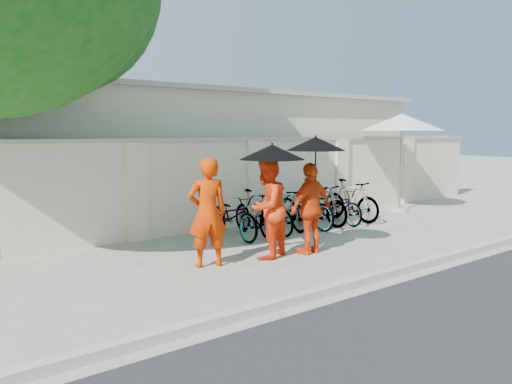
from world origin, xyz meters
TOP-DOWN VIEW (x-y plane):
  - ground at (0.00, 0.00)m, footprint 80.00×80.00m
  - kerb at (0.00, -1.70)m, footprint 40.00×0.16m
  - compound_wall at (1.00, 3.20)m, footprint 20.00×0.30m
  - building_behind at (2.00, 7.00)m, footprint 14.00×6.00m
  - monk_left at (-0.91, 0.53)m, footprint 0.75×0.60m
  - monk_center at (0.22, 0.38)m, footprint 1.06×0.96m
  - parasol_center at (0.27, 0.30)m, footprint 1.14×1.14m
  - monk_right at (1.04, 0.13)m, footprint 1.00×0.47m
  - parasol_right at (1.06, 0.05)m, footprint 1.06×1.06m
  - patio_umbrella at (6.44, 2.17)m, footprint 2.66×2.66m
  - bike_0 at (0.69, 2.09)m, footprint 0.68×1.81m
  - bike_1 at (1.19, 1.99)m, footprint 0.62×1.67m
  - bike_2 at (1.69, 2.05)m, footprint 0.76×1.75m
  - bike_3 at (2.19, 2.09)m, footprint 0.67×1.66m
  - bike_4 at (2.69, 2.01)m, footprint 0.69×1.88m
  - bike_5 at (3.19, 2.03)m, footprint 0.53×1.70m
  - bike_6 at (3.69, 1.94)m, footprint 0.74×1.74m
  - bike_7 at (4.20, 1.97)m, footprint 0.58×1.75m

SIDE VIEW (x-z plane):
  - ground at x=0.00m, z-range 0.00..0.00m
  - kerb at x=0.00m, z-range 0.00..0.12m
  - bike_6 at x=3.69m, z-range 0.00..0.89m
  - bike_2 at x=1.69m, z-range 0.00..0.89m
  - bike_0 at x=0.69m, z-range 0.00..0.94m
  - bike_3 at x=2.19m, z-range 0.00..0.97m
  - bike_4 at x=2.69m, z-range 0.00..0.98m
  - bike_1 at x=1.19m, z-range 0.00..0.98m
  - bike_5 at x=3.19m, z-range 0.00..1.01m
  - bike_7 at x=4.20m, z-range 0.00..1.03m
  - monk_right at x=1.04m, z-range 0.00..1.66m
  - monk_center at x=0.22m, z-range 0.00..1.78m
  - monk_left at x=-0.91m, z-range 0.00..1.80m
  - compound_wall at x=1.00m, z-range 0.00..2.00m
  - building_behind at x=2.00m, z-range 0.00..3.20m
  - parasol_center at x=0.27m, z-range 1.37..2.36m
  - parasol_right at x=1.06m, z-range 1.41..2.59m
  - patio_umbrella at x=6.44m, z-range 1.09..3.80m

